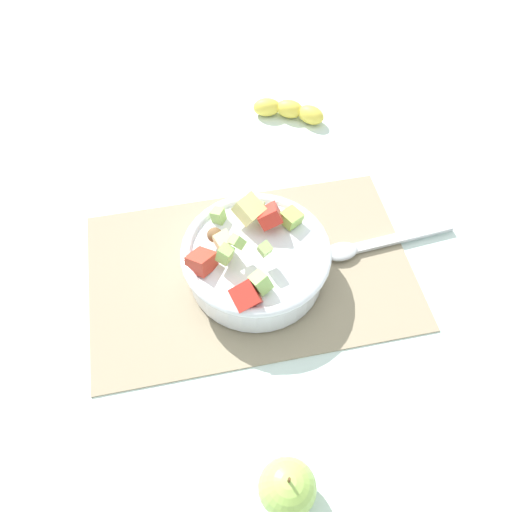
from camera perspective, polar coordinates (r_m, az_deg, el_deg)
ground_plane at (r=0.85m, az=-0.60°, el=-1.68°), size 2.40×2.40×0.00m
placemat at (r=0.85m, az=-0.60°, el=-1.57°), size 0.52×0.33×0.01m
salad_bowl at (r=0.81m, az=-0.07°, el=-0.35°), size 0.23×0.23×0.12m
serving_spoon at (r=0.89m, az=12.24°, el=1.22°), size 0.23×0.05×0.01m
whole_apple at (r=0.69m, az=3.44°, el=-23.99°), size 0.07×0.07×0.08m
banana_whole at (r=1.10m, az=3.63°, el=15.63°), size 0.14×0.10×0.04m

